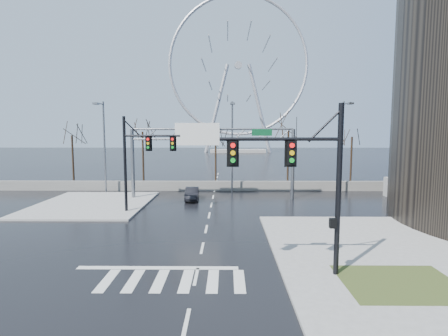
{
  "coord_description": "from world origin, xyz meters",
  "views": [
    {
      "loc": [
        1.44,
        -19.68,
        6.72
      ],
      "look_at": [
        1.21,
        6.58,
        4.0
      ],
      "focal_mm": 28.0,
      "sensor_mm": 36.0,
      "label": 1
    }
  ],
  "objects_px": {
    "signal_mast_near": "(309,173)",
    "sign_gantry": "(209,147)",
    "signal_mast_far": "(138,155)",
    "ferris_wheel": "(238,71)",
    "car": "(192,194)"
  },
  "relations": [
    {
      "from": "sign_gantry",
      "to": "car",
      "type": "bearing_deg",
      "value": -164.71
    },
    {
      "from": "signal_mast_far",
      "to": "car",
      "type": "bearing_deg",
      "value": 55.39
    },
    {
      "from": "signal_mast_far",
      "to": "ferris_wheel",
      "type": "bearing_deg",
      "value": 82.8
    },
    {
      "from": "ferris_wheel",
      "to": "sign_gantry",
      "type": "bearing_deg",
      "value": -93.84
    },
    {
      "from": "signal_mast_far",
      "to": "signal_mast_near",
      "type": "bearing_deg",
      "value": -49.74
    },
    {
      "from": "signal_mast_near",
      "to": "sign_gantry",
      "type": "bearing_deg",
      "value": 106.19
    },
    {
      "from": "signal_mast_far",
      "to": "car",
      "type": "distance_m",
      "value": 7.95
    },
    {
      "from": "signal_mast_far",
      "to": "sign_gantry",
      "type": "xyz_separation_m",
      "value": [
        5.49,
        6.0,
        0.35
      ]
    },
    {
      "from": "sign_gantry",
      "to": "car",
      "type": "relative_size",
      "value": 4.4
    },
    {
      "from": "ferris_wheel",
      "to": "car",
      "type": "xyz_separation_m",
      "value": [
        -7.04,
        -80.5,
        -25.52
      ]
    },
    {
      "from": "signal_mast_near",
      "to": "car",
      "type": "height_order",
      "value": "signal_mast_near"
    },
    {
      "from": "signal_mast_far",
      "to": "car",
      "type": "height_order",
      "value": "signal_mast_far"
    },
    {
      "from": "signal_mast_far",
      "to": "ferris_wheel",
      "type": "relative_size",
      "value": 0.16
    },
    {
      "from": "signal_mast_near",
      "to": "ferris_wheel",
      "type": "relative_size",
      "value": 0.16
    },
    {
      "from": "sign_gantry",
      "to": "signal_mast_near",
      "type": "bearing_deg",
      "value": -73.81
    }
  ]
}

